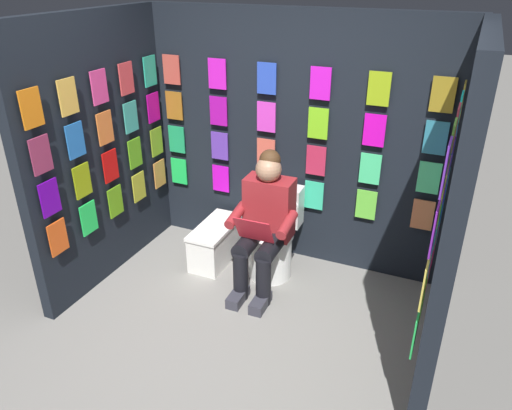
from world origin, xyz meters
TOP-DOWN VIEW (x-y plane):
  - ground_plane at (0.00, 0.00)m, footprint 30.00×30.00m
  - display_wall_back at (-0.00, -1.74)m, footprint 2.77×0.14m
  - display_wall_left at (-1.38, -0.84)m, footprint 0.14×1.69m
  - display_wall_right at (1.38, -0.84)m, footprint 0.14×1.69m
  - toilet at (0.03, -1.35)m, footprint 0.41×0.56m
  - person_reading at (0.02, -1.12)m, footprint 0.53×0.69m
  - comic_longbox_near at (0.58, -1.30)m, footprint 0.30×0.64m

SIDE VIEW (x-z plane):
  - ground_plane at x=0.00m, z-range 0.00..0.00m
  - comic_longbox_near at x=0.58m, z-range 0.00..0.36m
  - toilet at x=0.03m, z-range -0.06..0.71m
  - person_reading at x=0.02m, z-range 0.00..1.20m
  - display_wall_back at x=0.00m, z-range 0.00..2.21m
  - display_wall_left at x=-1.38m, z-range 0.00..2.21m
  - display_wall_right at x=1.38m, z-range 0.00..2.21m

